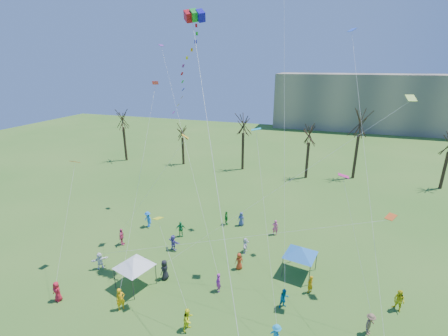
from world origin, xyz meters
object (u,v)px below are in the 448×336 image
(distant_building, at_px, (388,103))
(big_box_kite, at_px, (189,72))
(canopy_tent_blue, at_px, (301,251))
(canopy_tent_white, at_px, (134,262))

(distant_building, distance_m, big_box_kite, 78.41)
(canopy_tent_blue, bearing_deg, distant_building, 77.17)
(canopy_tent_white, distance_m, canopy_tent_blue, 14.12)
(big_box_kite, relative_size, canopy_tent_blue, 6.81)
(big_box_kite, height_order, canopy_tent_blue, big_box_kite)
(canopy_tent_white, height_order, canopy_tent_blue, canopy_tent_white)
(distant_building, relative_size, canopy_tent_white, 17.31)
(distant_building, distance_m, canopy_tent_blue, 73.76)
(big_box_kite, bearing_deg, canopy_tent_blue, 10.76)
(distant_building, height_order, canopy_tent_white, distant_building)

